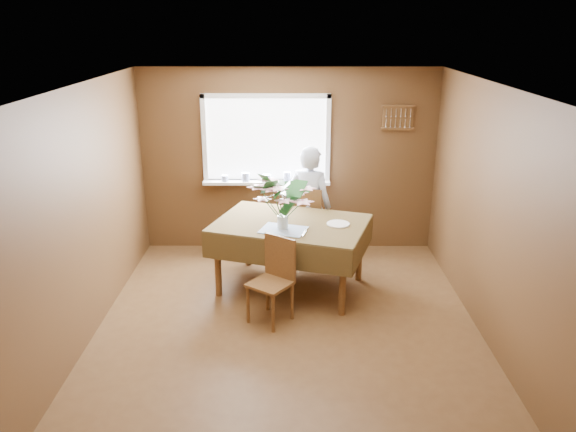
{
  "coord_description": "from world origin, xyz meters",
  "views": [
    {
      "loc": [
        0.02,
        -5.21,
        3.07
      ],
      "look_at": [
        0.0,
        0.55,
        1.05
      ],
      "focal_mm": 35.0,
      "sensor_mm": 36.0,
      "label": 1
    }
  ],
  "objects_px": {
    "chair_far": "(307,221)",
    "flower_bouquet": "(283,199)",
    "dining_table": "(291,231)",
    "seated_woman": "(310,206)",
    "chair_near": "(274,275)"
  },
  "relations": [
    {
      "from": "dining_table",
      "to": "chair_far",
      "type": "xyz_separation_m",
      "value": [
        0.21,
        0.8,
        -0.17
      ]
    },
    {
      "from": "dining_table",
      "to": "flower_bouquet",
      "type": "bearing_deg",
      "value": -95.05
    },
    {
      "from": "seated_woman",
      "to": "flower_bouquet",
      "type": "bearing_deg",
      "value": 91.74
    },
    {
      "from": "chair_far",
      "to": "dining_table",
      "type": "bearing_deg",
      "value": 92.75
    },
    {
      "from": "flower_bouquet",
      "to": "seated_woman",
      "type": "bearing_deg",
      "value": 70.98
    },
    {
      "from": "chair_near",
      "to": "flower_bouquet",
      "type": "relative_size",
      "value": 1.48
    },
    {
      "from": "seated_woman",
      "to": "flower_bouquet",
      "type": "height_order",
      "value": "seated_woman"
    },
    {
      "from": "dining_table",
      "to": "chair_near",
      "type": "height_order",
      "value": "chair_near"
    },
    {
      "from": "dining_table",
      "to": "chair_near",
      "type": "relative_size",
      "value": 2.18
    },
    {
      "from": "chair_near",
      "to": "flower_bouquet",
      "type": "bearing_deg",
      "value": 116.64
    },
    {
      "from": "chair_far",
      "to": "flower_bouquet",
      "type": "distance_m",
      "value": 1.23
    },
    {
      "from": "seated_woman",
      "to": "dining_table",
      "type": "bearing_deg",
      "value": 92.88
    },
    {
      "from": "chair_near",
      "to": "flower_bouquet",
      "type": "xyz_separation_m",
      "value": [
        0.08,
        0.52,
        0.68
      ]
    },
    {
      "from": "chair_far",
      "to": "flower_bouquet",
      "type": "relative_size",
      "value": 1.68
    },
    {
      "from": "dining_table",
      "to": "flower_bouquet",
      "type": "height_order",
      "value": "flower_bouquet"
    }
  ]
}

